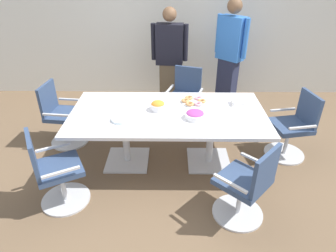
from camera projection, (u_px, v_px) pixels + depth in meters
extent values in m
cube|color=brown|center=(168.00, 161.00, 3.99)|extent=(10.00, 10.00, 0.01)
cube|color=silver|center=(169.00, 20.00, 5.35)|extent=(8.00, 0.10, 2.80)
cube|color=silver|center=(168.00, 113.00, 3.62)|extent=(2.40, 1.20, 0.04)
cube|color=silver|center=(128.00, 160.00, 3.99)|extent=(0.56, 0.56, 0.02)
cylinder|color=silver|center=(126.00, 138.00, 3.81)|extent=(0.09, 0.09, 0.69)
cube|color=silver|center=(208.00, 160.00, 3.98)|extent=(0.56, 0.56, 0.02)
cylinder|color=silver|center=(210.00, 138.00, 3.80)|extent=(0.09, 0.09, 0.69)
cylinder|color=silver|center=(183.00, 123.00, 4.88)|extent=(0.68, 0.68, 0.02)
cylinder|color=silver|center=(184.00, 111.00, 4.77)|extent=(0.05, 0.05, 0.41)
cube|color=#33476B|center=(184.00, 98.00, 4.65)|extent=(0.58, 0.58, 0.06)
cube|color=#33476B|center=(188.00, 79.00, 4.70)|extent=(0.43, 0.17, 0.42)
cube|color=silver|center=(200.00, 93.00, 4.52)|extent=(0.14, 0.36, 0.02)
cube|color=silver|center=(170.00, 89.00, 4.66)|extent=(0.14, 0.36, 0.02)
cylinder|color=silver|center=(70.00, 141.00, 4.40)|extent=(0.60, 0.60, 0.02)
cylinder|color=silver|center=(68.00, 128.00, 4.29)|extent=(0.05, 0.05, 0.41)
cube|color=#33476B|center=(65.00, 114.00, 4.17)|extent=(0.51, 0.51, 0.06)
cube|color=#33476B|center=(48.00, 98.00, 4.08)|extent=(0.09, 0.44, 0.42)
cube|color=silver|center=(71.00, 99.00, 4.32)|extent=(0.37, 0.07, 0.02)
cube|color=silver|center=(56.00, 115.00, 3.90)|extent=(0.37, 0.07, 0.02)
cylinder|color=silver|center=(66.00, 199.00, 3.35)|extent=(0.73, 0.73, 0.02)
cylinder|color=silver|center=(63.00, 185.00, 3.24)|extent=(0.05, 0.05, 0.41)
cube|color=#33476B|center=(59.00, 168.00, 3.12)|extent=(0.62, 0.62, 0.06)
cube|color=#33476B|center=(33.00, 155.00, 2.92)|extent=(0.24, 0.40, 0.42)
cube|color=silver|center=(53.00, 147.00, 3.25)|extent=(0.34, 0.20, 0.02)
cube|color=silver|center=(61.00, 172.00, 2.87)|extent=(0.34, 0.20, 0.02)
cylinder|color=silver|center=(237.00, 212.00, 3.17)|extent=(0.76, 0.76, 0.02)
cylinder|color=silver|center=(240.00, 198.00, 3.06)|extent=(0.05, 0.05, 0.41)
cube|color=#33476B|center=(242.00, 181.00, 2.94)|extent=(0.65, 0.65, 0.06)
cube|color=#33476B|center=(266.00, 171.00, 2.70)|extent=(0.33, 0.34, 0.42)
cube|color=silver|center=(230.00, 183.00, 2.73)|extent=(0.29, 0.27, 0.02)
cube|color=silver|center=(257.00, 161.00, 3.04)|extent=(0.29, 0.27, 0.02)
cylinder|color=silver|center=(284.00, 153.00, 4.12)|extent=(0.63, 0.63, 0.02)
cylinder|color=silver|center=(287.00, 141.00, 4.01)|extent=(0.05, 0.05, 0.41)
cube|color=#33476B|center=(290.00, 126.00, 3.89)|extent=(0.54, 0.54, 0.06)
cube|color=#33476B|center=(309.00, 109.00, 3.80)|extent=(0.12, 0.44, 0.42)
cube|color=silver|center=(303.00, 127.00, 3.62)|extent=(0.37, 0.10, 0.02)
cube|color=silver|center=(283.00, 110.00, 4.04)|extent=(0.37, 0.10, 0.02)
cube|color=brown|center=(169.00, 86.00, 5.18)|extent=(0.34, 0.23, 0.83)
cube|color=black|center=(169.00, 44.00, 4.80)|extent=(0.46, 0.27, 0.66)
sphere|color=brown|center=(170.00, 14.00, 4.57)|extent=(0.22, 0.22, 0.22)
cylinder|color=black|center=(186.00, 43.00, 4.76)|extent=(0.09, 0.09, 0.59)
cylinder|color=black|center=(154.00, 42.00, 4.82)|extent=(0.09, 0.09, 0.59)
cube|color=#232842|center=(227.00, 83.00, 5.23)|extent=(0.37, 0.37, 0.89)
cube|color=blue|center=(231.00, 38.00, 4.83)|extent=(0.47, 0.46, 0.70)
sphere|color=brown|center=(235.00, 6.00, 4.57)|extent=(0.24, 0.24, 0.24)
cylinder|color=blue|center=(246.00, 39.00, 4.65)|extent=(0.11, 0.11, 0.63)
cylinder|color=blue|center=(218.00, 34.00, 4.97)|extent=(0.11, 0.11, 0.63)
cylinder|color=white|center=(158.00, 107.00, 3.64)|extent=(0.19, 0.19, 0.08)
ellipsoid|color=orange|center=(158.00, 104.00, 3.61)|extent=(0.17, 0.17, 0.08)
cylinder|color=white|center=(195.00, 116.00, 3.45)|extent=(0.24, 0.24, 0.07)
ellipsoid|color=#9E3D8E|center=(195.00, 113.00, 3.44)|extent=(0.21, 0.21, 0.06)
cylinder|color=white|center=(193.00, 102.00, 3.84)|extent=(0.31, 0.31, 0.01)
torus|color=tan|center=(202.00, 101.00, 3.82)|extent=(0.11, 0.11, 0.03)
torus|color=pink|center=(198.00, 98.00, 3.90)|extent=(0.11, 0.11, 0.03)
torus|color=tan|center=(189.00, 98.00, 3.91)|extent=(0.11, 0.11, 0.03)
torus|color=tan|center=(185.00, 100.00, 3.83)|extent=(0.11, 0.11, 0.03)
torus|color=tan|center=(190.00, 104.00, 3.75)|extent=(0.11, 0.11, 0.03)
torus|color=pink|center=(198.00, 104.00, 3.75)|extent=(0.11, 0.11, 0.03)
cylinder|color=white|center=(121.00, 120.00, 3.43)|extent=(0.23, 0.23, 0.01)
cylinder|color=silver|center=(121.00, 119.00, 3.43)|extent=(0.23, 0.23, 0.01)
cylinder|color=white|center=(121.00, 119.00, 3.43)|extent=(0.23, 0.23, 0.01)
cylinder|color=silver|center=(121.00, 119.00, 3.42)|extent=(0.23, 0.23, 0.01)
cylinder|color=white|center=(121.00, 118.00, 3.42)|extent=(0.23, 0.23, 0.01)
cube|color=white|center=(237.00, 102.00, 3.78)|extent=(0.15, 0.15, 0.06)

